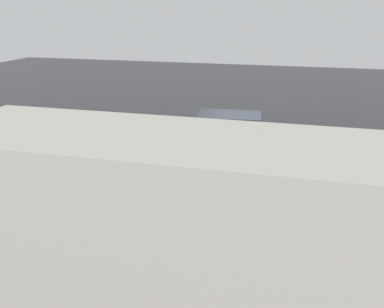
{
  "coord_description": "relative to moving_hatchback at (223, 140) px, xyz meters",
  "views": [
    {
      "loc": [
        -2.03,
        14.96,
        5.92
      ],
      "look_at": [
        1.64,
        1.12,
        0.9
      ],
      "focal_mm": 40.0,
      "sensor_mm": 36.0,
      "label": 1
    }
  ],
  "objects": [
    {
      "name": "fire_hydrant",
      "position": [
        2.25,
        3.27,
        -0.63
      ],
      "size": [
        0.42,
        0.31,
        0.8
      ],
      "color": "gold",
      "rests_on": "ground"
    },
    {
      "name": "metal_railing",
      "position": [
        -0.84,
        6.44,
        -0.3
      ],
      "size": [
        9.03,
        0.04,
        1.05
      ],
      "color": "#B7BABF",
      "rests_on": "ground"
    },
    {
      "name": "building_block",
      "position": [
        -3.55,
        9.46,
        0.99
      ],
      "size": [
        12.77,
        2.4,
        4.04
      ],
      "primitive_type": "cube",
      "color": "gray",
      "rests_on": "ground"
    },
    {
      "name": "moving_hatchback",
      "position": [
        0.0,
        0.0,
        0.0
      ],
      "size": [
        4.05,
        2.07,
        2.06
      ],
      "color": "yellow",
      "rests_on": "ground"
    },
    {
      "name": "ground_plane",
      "position": [
        -0.82,
        0.39,
        -1.03
      ],
      "size": [
        60.0,
        60.0,
        0.0
      ],
      "primitive_type": "plane",
      "color": "black"
    },
    {
      "name": "sign_post",
      "position": [
        2.95,
        4.35,
        0.55
      ],
      "size": [
        0.07,
        0.44,
        2.4
      ],
      "color": "#4C4C51",
      "rests_on": "ground"
    },
    {
      "name": "kerb_strip",
      "position": [
        -0.82,
        4.59,
        -1.01
      ],
      "size": [
        24.0,
        3.2,
        0.04
      ],
      "primitive_type": "cube",
      "color": "gray",
      "rests_on": "ground"
    },
    {
      "name": "pedestrian",
      "position": [
        3.03,
        3.41,
        -0.07
      ],
      "size": [
        0.3,
        0.56,
        1.62
      ],
      "color": "silver",
      "rests_on": "ground"
    }
  ]
}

